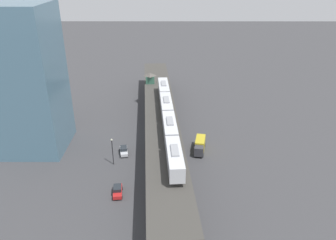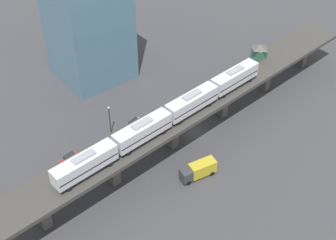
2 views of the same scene
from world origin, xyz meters
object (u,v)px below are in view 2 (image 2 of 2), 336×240
object	(u,v)px
signal_hut	(259,51)
office_tower	(86,8)
street_lamp	(110,118)
delivery_truck	(199,170)
subway_train	(168,116)
street_car_silver	(135,124)
street_car_red	(70,159)

from	to	relation	value
signal_hut	office_tower	size ratio (longest dim) A/B	0.10
signal_hut	street_lamp	distance (m)	37.83
delivery_truck	street_lamp	xyz separation A→B (m)	(21.22, 6.17, 2.35)
subway_train	office_tower	size ratio (longest dim) A/B	1.39
street_car_silver	street_lamp	size ratio (longest dim) A/B	0.67
street_lamp	delivery_truck	bearing A→B (deg)	-163.79
signal_hut	delivery_truck	distance (m)	34.61
signal_hut	delivery_truck	xyz separation A→B (m)	(-14.15, 30.58, -7.88)
subway_train	street_lamp	world-z (taller)	subway_train
signal_hut	street_lamp	bearing A→B (deg)	79.10
street_car_red	street_lamp	distance (m)	12.04
signal_hut	street_car_red	xyz separation A→B (m)	(4.46, 48.07, -8.71)
office_tower	street_lamp	bearing A→B (deg)	157.36
signal_hut	street_car_silver	world-z (taller)	signal_hut
street_car_silver	office_tower	size ratio (longest dim) A/B	0.13
signal_hut	subway_train	bearing A→B (deg)	100.78
street_lamp	office_tower	size ratio (longest dim) A/B	0.19
street_car_silver	office_tower	bearing A→B (deg)	-9.87
subway_train	street_car_red	xyz separation A→B (m)	(10.47, 16.50, -9.45)
street_car_silver	delivery_truck	world-z (taller)	delivery_truck
signal_hut	street_car_red	distance (m)	49.05
street_car_silver	street_car_red	bearing A→B (deg)	92.52
subway_train	street_lamp	bearing A→B (deg)	21.62
delivery_truck	subway_train	bearing A→B (deg)	6.90
street_car_red	office_tower	size ratio (longest dim) A/B	0.13
street_car_red	street_lamp	xyz separation A→B (m)	(2.61, -11.31, 3.17)
street_car_silver	street_car_red	world-z (taller)	same
signal_hut	street_car_silver	distance (m)	33.46
signal_hut	street_lamp	size ratio (longest dim) A/B	0.50
street_car_red	street_car_silver	bearing A→B (deg)	-87.48
subway_train	street_lamp	size ratio (longest dim) A/B	7.19
subway_train	signal_hut	world-z (taller)	subway_train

